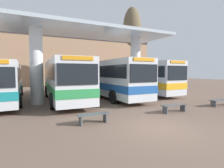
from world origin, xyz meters
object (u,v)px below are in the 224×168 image
(transit_bus_left_bay, at_px, (3,80))
(waiting_bench_far_platform, at_px, (221,101))
(waiting_bench_mid_platform, at_px, (93,116))
(poplar_tree_behind_right, at_px, (132,28))
(transit_bus_far_right_bay, at_px, (136,76))
(transit_bus_right_bay, at_px, (108,77))
(waiting_bench_near_pillar, at_px, (174,107))
(transit_bus_center_bay, at_px, (64,79))

(transit_bus_left_bay, distance_m, waiting_bench_far_platform, 16.66)
(waiting_bench_mid_platform, xyz_separation_m, poplar_tree_behind_right, (11.47, 14.59, 8.55))
(transit_bus_far_right_bay, height_order, waiting_bench_mid_platform, transit_bus_far_right_bay)
(transit_bus_right_bay, height_order, waiting_bench_far_platform, transit_bus_right_bay)
(waiting_bench_near_pillar, height_order, waiting_bench_far_platform, same)
(transit_bus_center_bay, bearing_deg, transit_bus_left_bay, -21.43)
(transit_bus_right_bay, relative_size, waiting_bench_near_pillar, 6.47)
(waiting_bench_near_pillar, xyz_separation_m, waiting_bench_far_platform, (4.41, -0.00, 0.01))
(transit_bus_center_bay, distance_m, waiting_bench_near_pillar, 8.79)
(transit_bus_center_bay, xyz_separation_m, transit_bus_far_right_bay, (8.61, 2.27, 0.03))
(transit_bus_right_bay, distance_m, transit_bus_far_right_bay, 4.70)
(waiting_bench_far_platform, bearing_deg, waiting_bench_mid_platform, 180.00)
(waiting_bench_near_pillar, relative_size, poplar_tree_behind_right, 0.15)
(transit_bus_far_right_bay, bearing_deg, waiting_bench_far_platform, 93.73)
(transit_bus_far_right_bay, distance_m, waiting_bench_mid_platform, 12.85)
(waiting_bench_near_pillar, height_order, poplar_tree_behind_right, poplar_tree_behind_right)
(transit_bus_left_bay, xyz_separation_m, waiting_bench_mid_platform, (4.40, -9.07, -1.38))
(transit_bus_center_bay, distance_m, transit_bus_far_right_bay, 8.90)
(transit_bus_right_bay, bearing_deg, transit_bus_far_right_bay, -159.35)
(transit_bus_center_bay, height_order, waiting_bench_mid_platform, transit_bus_center_bay)
(transit_bus_far_right_bay, distance_m, poplar_tree_behind_right, 9.20)
(transit_bus_right_bay, distance_m, poplar_tree_behind_right, 12.19)
(transit_bus_far_right_bay, relative_size, waiting_bench_mid_platform, 8.11)
(transit_bus_center_bay, distance_m, waiting_bench_far_platform, 11.87)
(transit_bus_far_right_bay, xyz_separation_m, waiting_bench_far_platform, (0.81, -9.34, -1.52))
(transit_bus_center_bay, relative_size, waiting_bench_mid_platform, 6.96)
(transit_bus_center_bay, height_order, transit_bus_far_right_bay, transit_bus_far_right_bay)
(waiting_bench_near_pillar, bearing_deg, transit_bus_right_bay, 95.81)
(transit_bus_left_bay, relative_size, transit_bus_right_bay, 1.05)
(waiting_bench_near_pillar, distance_m, poplar_tree_behind_right, 18.08)
(transit_bus_left_bay, bearing_deg, waiting_bench_mid_platform, 115.51)
(transit_bus_right_bay, xyz_separation_m, transit_bus_far_right_bay, (4.39, 1.68, -0.00))
(waiting_bench_near_pillar, bearing_deg, transit_bus_center_bay, 125.27)
(transit_bus_far_right_bay, distance_m, waiting_bench_far_platform, 9.50)
(transit_bus_right_bay, xyz_separation_m, poplar_tree_behind_right, (7.17, 6.93, 7.02))
(transit_bus_left_bay, xyz_separation_m, transit_bus_far_right_bay, (13.09, 0.27, 0.15))
(transit_bus_center_bay, height_order, transit_bus_right_bay, transit_bus_right_bay)
(transit_bus_right_bay, bearing_deg, waiting_bench_near_pillar, 95.56)
(transit_bus_center_bay, relative_size, transit_bus_far_right_bay, 0.86)
(transit_bus_right_bay, bearing_deg, waiting_bench_mid_platform, 60.41)
(transit_bus_left_bay, height_order, transit_bus_far_right_bay, transit_bus_far_right_bay)
(transit_bus_center_bay, bearing_deg, transit_bus_right_bay, -169.37)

